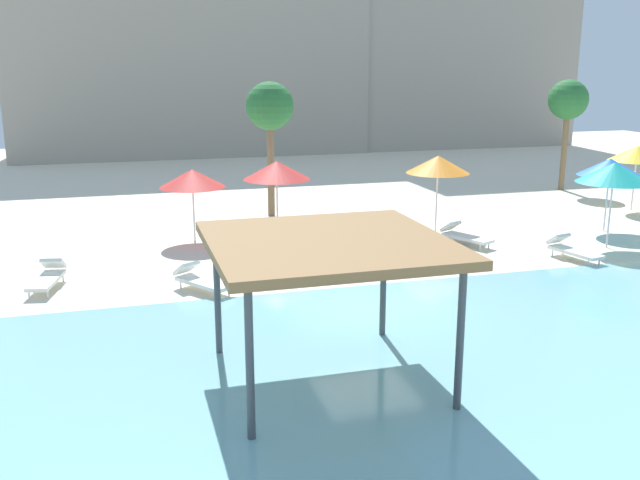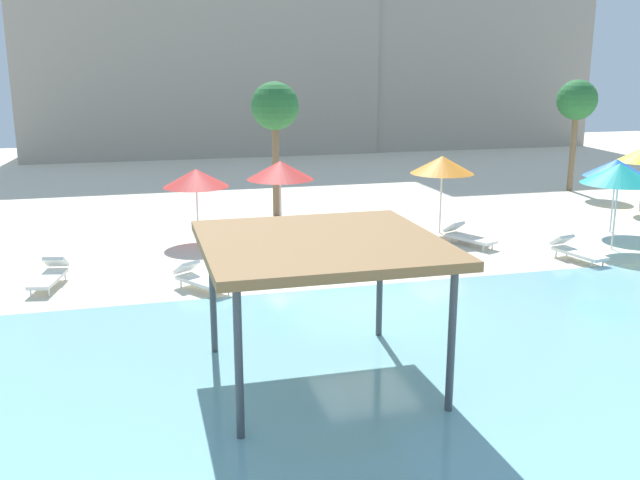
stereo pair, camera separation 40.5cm
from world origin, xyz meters
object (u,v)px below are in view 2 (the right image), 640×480
at_px(beach_umbrella_red_4, 280,170).
at_px(lounge_chair_1, 200,278).
at_px(palm_tree_0, 577,102).
at_px(lounge_chair_0, 50,275).
at_px(lounge_chair_3, 575,250).
at_px(palm_tree_1, 275,109).
at_px(lounge_chair_5, 467,236).
at_px(beach_umbrella_blue_6, 616,168).
at_px(beach_umbrella_teal_3, 619,174).
at_px(beach_umbrella_red_7, 196,178).
at_px(shade_pavilion, 321,248).
at_px(beach_umbrella_orange_0, 442,165).

distance_m(beach_umbrella_red_4, lounge_chair_1, 6.80).
bearing_deg(palm_tree_0, lounge_chair_0, -156.97).
xyz_separation_m(beach_umbrella_red_4, lounge_chair_3, (8.31, -5.51, -2.07)).
height_order(lounge_chair_1, palm_tree_1, palm_tree_1).
relative_size(lounge_chair_0, palm_tree_0, 0.37).
bearing_deg(lounge_chair_5, beach_umbrella_blue_6, 69.31).
xyz_separation_m(beach_umbrella_teal_3, lounge_chair_3, (-2.07, -0.96, -2.21)).
bearing_deg(lounge_chair_5, beach_umbrella_red_4, -140.80).
height_order(beach_umbrella_red_4, beach_umbrella_red_7, beach_umbrella_red_4).
xyz_separation_m(beach_umbrella_blue_6, palm_tree_0, (3.73, 8.13, 1.89)).
bearing_deg(lounge_chair_5, palm_tree_1, -165.39).
distance_m(lounge_chair_1, palm_tree_1, 10.72).
bearing_deg(shade_pavilion, palm_tree_0, 45.40).
xyz_separation_m(lounge_chair_1, lounge_chair_3, (11.71, 0.00, 0.00)).
relative_size(beach_umbrella_blue_6, lounge_chair_5, 1.37).
bearing_deg(palm_tree_0, shade_pavilion, -134.60).
relative_size(beach_umbrella_red_4, palm_tree_1, 0.51).
height_order(beach_umbrella_teal_3, beach_umbrella_blue_6, beach_umbrella_teal_3).
bearing_deg(beach_umbrella_red_7, beach_umbrella_blue_6, -10.15).
height_order(shade_pavilion, lounge_chair_3, shade_pavilion).
height_order(beach_umbrella_teal_3, lounge_chair_0, beach_umbrella_teal_3).
relative_size(shade_pavilion, lounge_chair_0, 2.23).
bearing_deg(palm_tree_0, lounge_chair_1, -149.49).
bearing_deg(beach_umbrella_red_4, beach_umbrella_blue_6, -11.56).
relative_size(lounge_chair_0, lounge_chair_5, 1.00).
bearing_deg(shade_pavilion, lounge_chair_0, 126.61).
distance_m(lounge_chair_3, palm_tree_1, 12.61).
bearing_deg(beach_umbrella_red_4, beach_umbrella_teal_3, -23.70).
height_order(beach_umbrella_blue_6, palm_tree_1, palm_tree_1).
bearing_deg(lounge_chair_5, beach_umbrella_red_7, -134.12).
height_order(palm_tree_0, palm_tree_1, palm_tree_1).
distance_m(shade_pavilion, beach_umbrella_orange_0, 13.25).
xyz_separation_m(beach_umbrella_red_4, palm_tree_0, (15.62, 5.69, 1.87)).
bearing_deg(beach_umbrella_red_7, palm_tree_1, 44.23).
bearing_deg(lounge_chair_0, beach_umbrella_red_4, 131.07).
xyz_separation_m(shade_pavilion, lounge_chair_0, (-5.75, 7.74, -2.35)).
xyz_separation_m(beach_umbrella_red_4, lounge_chair_5, (5.88, -2.87, -2.07)).
relative_size(lounge_chair_3, lounge_chair_5, 1.00).
xyz_separation_m(palm_tree_0, palm_tree_1, (-15.06, -2.09, 0.04)).
height_order(lounge_chair_3, palm_tree_1, palm_tree_1).
distance_m(beach_umbrella_teal_3, lounge_chair_0, 17.93).
relative_size(beach_umbrella_teal_3, lounge_chair_0, 1.45).
bearing_deg(lounge_chair_5, shade_pavilion, -64.91).
height_order(beach_umbrella_red_4, palm_tree_0, palm_tree_0).
distance_m(beach_umbrella_orange_0, beach_umbrella_blue_6, 6.31).
bearing_deg(palm_tree_0, beach_umbrella_red_4, -159.97).
bearing_deg(shade_pavilion, beach_umbrella_blue_6, 34.75).
height_order(lounge_chair_0, palm_tree_0, palm_tree_0).
xyz_separation_m(shade_pavilion, palm_tree_1, (2.22, 15.44, 1.64)).
xyz_separation_m(beach_umbrella_teal_3, beach_umbrella_red_4, (-10.37, 4.55, -0.14)).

